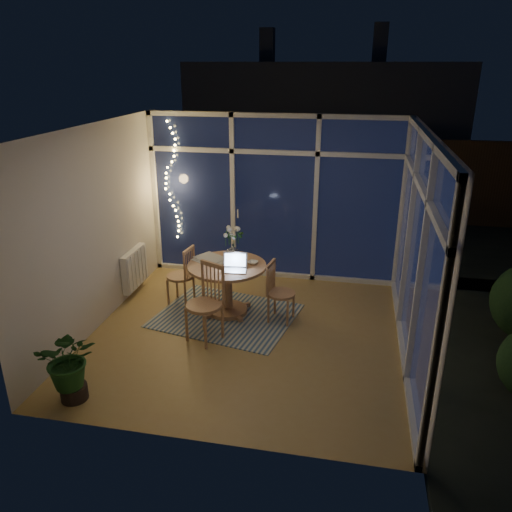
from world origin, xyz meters
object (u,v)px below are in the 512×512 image
chair_left (180,275)px  chair_right (281,292)px  chair_front (204,304)px  flower_vase (233,251)px  laptop (234,263)px  dining_table (227,289)px  potted_plant (70,368)px

chair_left → chair_right: 1.53m
chair_front → flower_vase: size_ratio=4.81×
laptop → flower_vase: size_ratio=1.52×
dining_table → chair_left: 0.77m
chair_left → flower_vase: size_ratio=4.19×
chair_right → laptop: (-0.62, -0.11, 0.42)m
flower_vase → potted_plant: (-1.12, -2.43, -0.46)m
chair_left → flower_vase: flower_vase is taller
chair_right → chair_left: bearing=90.0°
laptop → potted_plant: size_ratio=0.42×
dining_table → laptop: (0.15, -0.19, 0.48)m
chair_front → flower_vase: 1.07m
laptop → potted_plant: bearing=-128.3°
dining_table → flower_vase: flower_vase is taller
dining_table → chair_right: bearing=-5.9°
chair_left → laptop: size_ratio=2.75×
dining_table → laptop: 0.54m
flower_vase → chair_right: bearing=-23.8°
dining_table → potted_plant: (-1.10, -2.18, 0.01)m
chair_front → potted_plant: bearing=-99.4°
dining_table → chair_right: 0.77m
chair_left → flower_vase: 0.87m
dining_table → flower_vase: bearing=84.3°
dining_table → chair_left: chair_left is taller
chair_right → potted_plant: bearing=148.2°
chair_front → flower_vase: bearing=108.3°
potted_plant → laptop: bearing=57.9°
chair_front → flower_vase: (0.13, 1.01, 0.33)m
chair_right → laptop: size_ratio=2.67×
chair_front → chair_right: bearing=63.6°
dining_table → chair_front: 0.78m
flower_vase → dining_table: bearing=-95.7°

